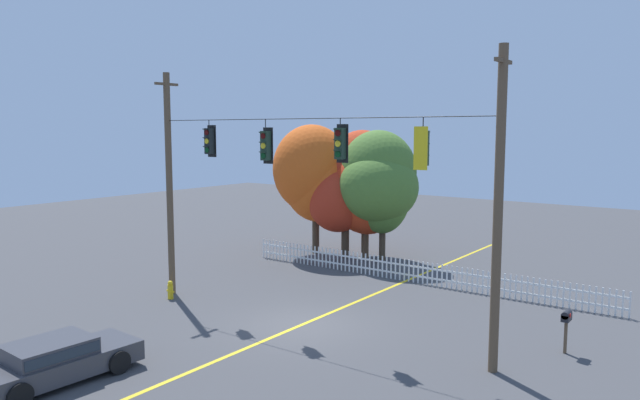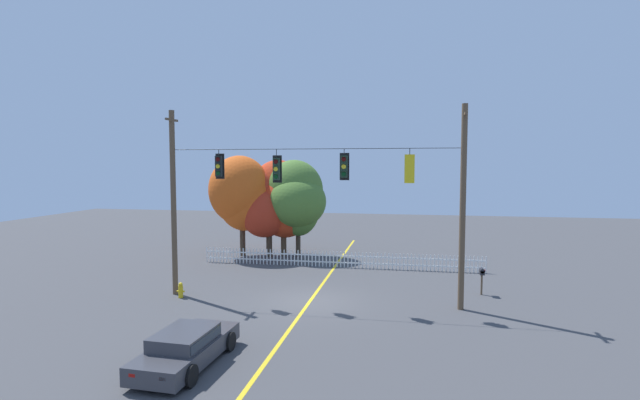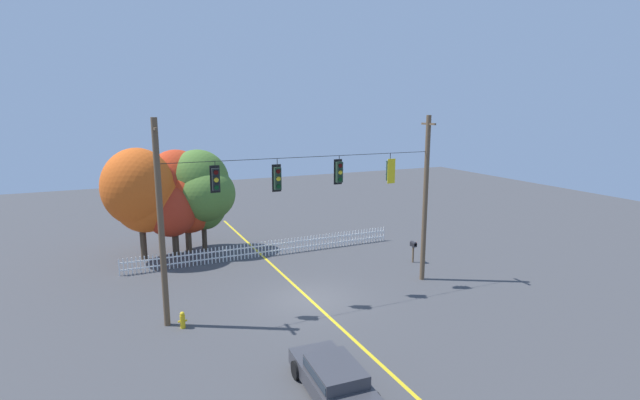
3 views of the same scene
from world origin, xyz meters
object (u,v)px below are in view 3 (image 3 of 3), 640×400
Objects in this scene: traffic_signal_northbound_secondary at (277,178)px; autumn_maple_near_fence at (141,191)px; traffic_signal_eastbound_side at (339,172)px; fire_hydrant at (183,320)px; autumn_maple_mid at (168,204)px; autumn_oak_far_east at (183,195)px; traffic_signal_southbound_primary at (216,179)px; roadside_mailbox at (413,245)px; parked_car at (334,378)px; autumn_maple_far_west at (202,190)px; traffic_signal_northbound_primary at (390,171)px.

autumn_maple_near_fence is (-5.23, 9.76, -1.78)m from traffic_signal_northbound_secondary.
traffic_signal_eastbound_side reaches higher than fire_hydrant.
autumn_maple_mid is 1.36m from autumn_oak_far_east.
traffic_signal_southbound_primary is 0.21× the size of autumn_oak_far_east.
traffic_signal_southbound_primary reaches higher than roadside_mailbox.
roadside_mailbox is at bearing -25.93° from autumn_maple_near_fence.
traffic_signal_eastbound_side reaches higher than parked_car.
autumn_maple_far_west is at bearing -16.97° from autumn_oak_far_east.
parked_car is at bearing -87.65° from autumn_maple_far_west.
autumn_maple_mid reaches higher than roadside_mailbox.
autumn_maple_mid is at bearing 151.41° from roadside_mailbox.
traffic_signal_northbound_primary is at bearing -45.32° from autumn_maple_mid.
traffic_signal_northbound_secondary is at bearing 180.00° from traffic_signal_eastbound_side.
parked_car is (2.89, -17.37, -2.77)m from autumn_maple_mid.
roadside_mailbox is (9.52, 2.59, -5.04)m from traffic_signal_northbound_secondary.
traffic_signal_eastbound_side is 8.61m from roadside_mailbox.
parked_car is (1.87, -18.19, -3.14)m from autumn_oak_far_east.
autumn_maple_mid reaches higher than parked_car.
traffic_signal_eastbound_side is (5.92, 0.00, -0.01)m from traffic_signal_southbound_primary.
traffic_signal_eastbound_side is 0.24× the size of autumn_maple_mid.
traffic_signal_northbound_primary reaches higher than autumn_oak_far_east.
traffic_signal_northbound_secondary is at bearing 0.01° from traffic_signal_southbound_primary.
autumn_maple_near_fence is 1.17× the size of autumn_maple_mid.
parked_car is at bearing -117.53° from traffic_signal_eastbound_side.
fire_hydrant is (-1.89, -11.20, -3.39)m from autumn_oak_far_east.
traffic_signal_northbound_secondary is at bearing -81.40° from autumn_maple_far_west.
traffic_signal_northbound_primary is 0.23× the size of autumn_maple_far_west.
traffic_signal_northbound_secondary is 0.35× the size of parked_car.
traffic_signal_southbound_primary is at bearing -75.99° from autumn_maple_near_fence.
traffic_signal_northbound_secondary is 0.23× the size of autumn_maple_far_west.
autumn_maple_far_west is at bearing 92.35° from parked_car.
traffic_signal_eastbound_side reaches higher than autumn_maple_far_west.
traffic_signal_southbound_primary is 0.31× the size of parked_car.
fire_hydrant is (-1.78, -0.58, -5.86)m from traffic_signal_southbound_primary.
traffic_signal_northbound_primary is 12.06m from fire_hydrant.
fire_hydrant is (-3.03, -10.85, -3.67)m from autumn_maple_far_west.
autumn_maple_far_west is 5.08× the size of roadside_mailbox.
traffic_signal_northbound_secondary reaches higher than autumn_oak_far_east.
traffic_signal_southbound_primary is 0.20× the size of autumn_maple_near_fence.
autumn_maple_near_fence reaches higher than parked_car.
autumn_maple_near_fence is at bearing 104.28° from parked_car.
fire_hydrant is at bearing -175.70° from traffic_signal_eastbound_side.
roadside_mailbox is at bearing 15.23° from traffic_signal_northbound_secondary.
traffic_signal_southbound_primary is at bearing 104.62° from parked_car.
traffic_signal_southbound_primary is at bearing -180.00° from traffic_signal_eastbound_side.
autumn_maple_near_fence is 1.04× the size of autumn_oak_far_east.
autumn_maple_mid is at bearing 99.45° from parked_car.
traffic_signal_northbound_primary is 11.58m from parked_car.
autumn_oak_far_east is at bearing 80.41° from fire_hydrant.
fire_hydrant is at bearing -167.33° from roadside_mailbox.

